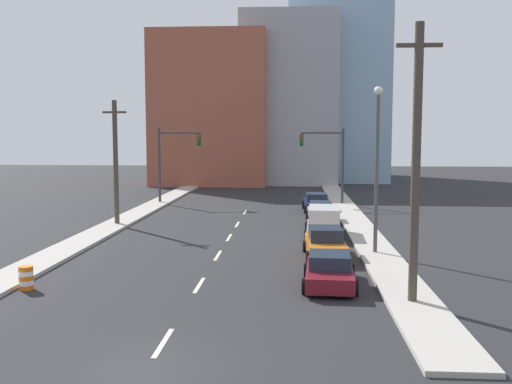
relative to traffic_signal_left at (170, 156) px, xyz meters
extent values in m
plane|color=#262628|center=(7.11, -36.08, -4.32)|extent=(200.00, 200.00, 0.00)
cube|color=#ADA89E|center=(-1.13, 8.29, -4.24)|extent=(2.01, 88.74, 0.17)
cube|color=#ADA89E|center=(15.35, 8.29, -4.24)|extent=(2.01, 88.74, 0.17)
cube|color=beige|center=(7.11, -34.08, -4.32)|extent=(0.16, 2.40, 0.01)
cube|color=beige|center=(7.11, -27.53, -4.32)|extent=(0.16, 2.40, 0.01)
cube|color=beige|center=(7.11, -21.69, -4.32)|extent=(0.16, 2.40, 0.01)
cube|color=beige|center=(7.11, -16.54, -4.32)|extent=(0.16, 2.40, 0.01)
cube|color=beige|center=(7.11, -11.44, -4.32)|extent=(0.16, 2.40, 0.01)
cube|color=beige|center=(7.11, -5.17, -4.32)|extent=(0.16, 2.40, 0.01)
cube|color=#9E513D|center=(0.67, 23.94, 4.97)|extent=(14.00, 16.00, 18.58)
cube|color=#99999E|center=(10.35, 27.94, 6.22)|extent=(12.00, 20.00, 21.08)
cube|color=#8CADC6|center=(16.73, 31.94, 11.86)|extent=(13.00, 20.00, 32.36)
cylinder|color=#38383D|center=(-1.02, 0.00, -0.94)|extent=(0.24, 0.24, 6.77)
cylinder|color=#38383D|center=(0.79, 0.00, 2.04)|extent=(3.62, 0.16, 0.16)
cube|color=#194C1E|center=(2.59, 0.00, 1.41)|extent=(0.34, 0.32, 1.10)
cylinder|color=red|center=(2.59, -0.17, 1.75)|extent=(0.22, 0.04, 0.22)
cylinder|color=#593F0C|center=(2.59, -0.17, 1.41)|extent=(0.22, 0.04, 0.22)
cylinder|color=#0C3F14|center=(2.59, -0.17, 1.07)|extent=(0.22, 0.04, 0.22)
cylinder|color=#38383D|center=(15.29, 0.00, -0.94)|extent=(0.24, 0.24, 6.77)
cylinder|color=#38383D|center=(13.48, 0.00, 2.04)|extent=(3.62, 0.16, 0.16)
cube|color=#194C1E|center=(11.67, 0.00, 1.41)|extent=(0.34, 0.32, 1.10)
cylinder|color=red|center=(11.67, -0.17, 1.75)|extent=(0.22, 0.04, 0.22)
cylinder|color=#593F0C|center=(11.67, -0.17, 1.41)|extent=(0.22, 0.04, 0.22)
cylinder|color=#0C3F14|center=(11.67, -0.17, 1.07)|extent=(0.22, 0.04, 0.22)
cylinder|color=#473D33|center=(15.31, -29.76, 0.72)|extent=(0.32, 0.32, 10.09)
cube|color=#473D33|center=(15.31, -29.76, 4.96)|extent=(1.60, 0.14, 0.14)
cylinder|color=#473D33|center=(-1.03, -12.53, -0.08)|extent=(0.32, 0.32, 8.49)
cube|color=#473D33|center=(-1.03, -12.53, 3.37)|extent=(1.60, 0.14, 0.14)
cylinder|color=orange|center=(0.30, -28.65, -4.23)|extent=(0.56, 0.56, 0.19)
cylinder|color=white|center=(0.30, -28.65, -4.04)|extent=(0.56, 0.56, 0.19)
cylinder|color=orange|center=(0.30, -28.65, -3.85)|extent=(0.56, 0.56, 0.19)
cylinder|color=white|center=(0.30, -28.65, -3.66)|extent=(0.56, 0.56, 0.19)
cylinder|color=orange|center=(0.30, -28.65, -3.47)|extent=(0.56, 0.56, 0.19)
cylinder|color=#4C4C51|center=(15.19, -21.10, -0.24)|extent=(0.20, 0.20, 8.16)
sphere|color=white|center=(15.19, -21.10, 4.05)|extent=(0.44, 0.44, 0.44)
cube|color=maroon|center=(12.46, -27.30, -3.84)|extent=(2.09, 4.36, 0.61)
cube|color=#1E2838|center=(12.46, -27.30, -3.25)|extent=(1.75, 2.00, 0.57)
cylinder|color=black|center=(11.56, -25.93, -4.00)|extent=(0.25, 0.65, 0.64)
cylinder|color=black|center=(13.50, -26.02, -4.00)|extent=(0.25, 0.65, 0.64)
cylinder|color=black|center=(11.42, -28.57, -4.00)|extent=(0.25, 0.65, 0.64)
cylinder|color=black|center=(13.37, -28.67, -4.00)|extent=(0.25, 0.65, 0.64)
cube|color=orange|center=(12.60, -21.80, -3.80)|extent=(2.00, 4.44, 0.72)
cube|color=#1E2838|center=(12.60, -21.80, -3.11)|extent=(1.69, 2.03, 0.64)
cylinder|color=black|center=(11.60, -20.48, -4.02)|extent=(0.24, 0.62, 0.61)
cylinder|color=black|center=(13.49, -20.41, -4.02)|extent=(0.24, 0.62, 0.61)
cylinder|color=black|center=(11.70, -23.19, -4.02)|extent=(0.24, 0.62, 0.61)
cylinder|color=black|center=(13.60, -23.12, -4.02)|extent=(0.24, 0.62, 0.61)
cube|color=slate|center=(12.84, -15.62, -3.92)|extent=(2.26, 5.55, 0.46)
cube|color=silver|center=(12.83, -15.89, -3.10)|extent=(1.93, 3.46, 1.18)
cylinder|color=black|center=(11.85, -13.88, -4.01)|extent=(0.24, 0.64, 0.63)
cylinder|color=black|center=(13.96, -13.96, -4.01)|extent=(0.24, 0.64, 0.63)
cylinder|color=black|center=(11.72, -17.27, -4.01)|extent=(0.24, 0.64, 0.63)
cylinder|color=black|center=(13.83, -17.35, -4.01)|extent=(0.24, 0.64, 0.63)
cube|color=tan|center=(12.93, -9.84, -3.82)|extent=(1.80, 4.66, 0.66)
cube|color=#1E2838|center=(12.93, -9.84, -3.19)|extent=(1.54, 2.11, 0.60)
cylinder|color=black|center=(12.02, -8.42, -4.00)|extent=(0.23, 0.65, 0.64)
cylinder|color=black|center=(13.79, -8.39, -4.00)|extent=(0.23, 0.65, 0.64)
cylinder|color=black|center=(12.07, -11.29, -4.00)|extent=(0.23, 0.65, 0.64)
cylinder|color=black|center=(13.85, -11.26, -4.00)|extent=(0.23, 0.65, 0.64)
cube|color=#141E47|center=(12.85, -4.10, -3.80)|extent=(2.01, 4.68, 0.65)
cube|color=#1E2838|center=(12.85, -4.10, -3.17)|extent=(1.70, 2.13, 0.61)
cylinder|color=black|center=(11.84, -2.70, -3.97)|extent=(0.24, 0.71, 0.70)
cylinder|color=black|center=(13.76, -2.63, -3.97)|extent=(0.24, 0.71, 0.70)
cylinder|color=black|center=(11.94, -5.56, -3.97)|extent=(0.24, 0.71, 0.70)
cylinder|color=black|center=(13.86, -5.49, -3.97)|extent=(0.24, 0.71, 0.70)
camera|label=1|loc=(10.94, -50.33, 1.85)|focal=40.00mm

